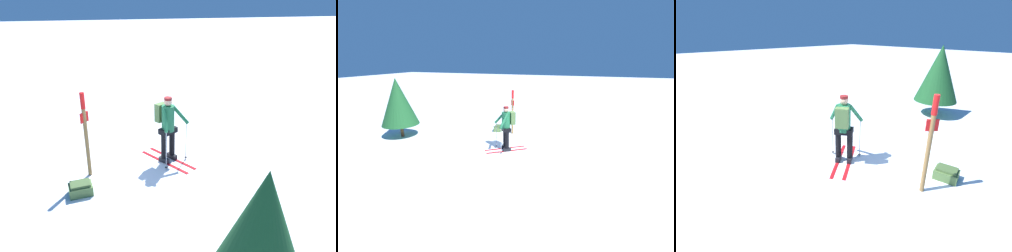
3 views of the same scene
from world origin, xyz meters
TOP-DOWN VIEW (x-y plane):
  - ground_plane at (0.00, 0.00)m, footprint 80.00×80.00m
  - skier at (-0.77, -0.32)m, footprint 1.29×1.58m
  - dropped_backpack at (1.40, 0.87)m, footprint 0.58×0.48m
  - trail_marker at (1.23, 0.07)m, footprint 0.18×0.19m

SIDE VIEW (x-z plane):
  - ground_plane at x=0.00m, z-range 0.00..0.00m
  - dropped_backpack at x=1.40m, z-range -0.01..0.27m
  - skier at x=-0.77m, z-range 0.13..1.90m
  - trail_marker at x=1.23m, z-range 0.18..2.29m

